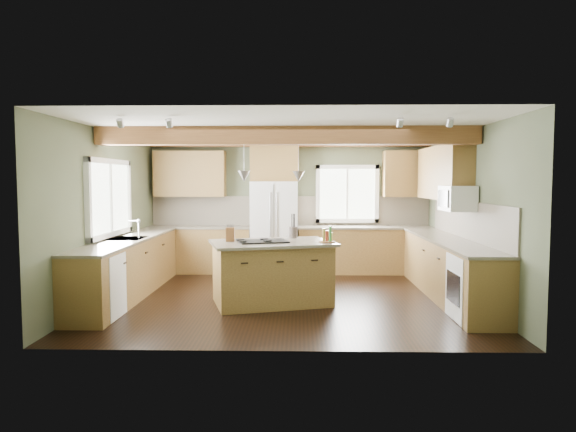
{
  "coord_description": "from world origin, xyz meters",
  "views": [
    {
      "loc": [
        0.19,
        -7.87,
        1.82
      ],
      "look_at": [
        0.01,
        0.3,
        1.25
      ],
      "focal_mm": 32.0,
      "sensor_mm": 36.0,
      "label": 1
    }
  ],
  "objects": [
    {
      "name": "ceiling_beam",
      "position": [
        0.0,
        -0.36,
        2.47
      ],
      "size": [
        5.55,
        0.26,
        0.26
      ],
      "primitive_type": "cube",
      "color": "brown",
      "rests_on": "ceiling"
    },
    {
      "name": "upper_cab_back_corner",
      "position": [
        2.3,
        2.33,
        1.95
      ],
      "size": [
        0.9,
        0.35,
        0.9
      ],
      "primitive_type": "cube",
      "color": "brown",
      "rests_on": "wall_back"
    },
    {
      "name": "wall_left",
      "position": [
        -2.8,
        0.0,
        1.3
      ],
      "size": [
        0.0,
        5.0,
        5.0
      ],
      "primitive_type": "plane",
      "rotation": [
        1.57,
        0.0,
        1.57
      ],
      "color": "#4E543B",
      "rests_on": "ground"
    },
    {
      "name": "island_top",
      "position": [
        -0.22,
        -0.36,
        0.9
      ],
      "size": [
        1.98,
        1.55,
        0.04
      ],
      "primitive_type": "cube",
      "rotation": [
        0.0,
        0.0,
        0.28
      ],
      "color": "brown",
      "rests_on": "island"
    },
    {
      "name": "bottle_tray",
      "position": [
        0.6,
        -0.41,
        1.03
      ],
      "size": [
        0.32,
        0.32,
        0.22
      ],
      "primitive_type": null,
      "rotation": [
        0.0,
        0.0,
        0.43
      ],
      "color": "brown",
      "rests_on": "island_top"
    },
    {
      "name": "utensil_crock",
      "position": [
        0.09,
        0.17,
        1.01
      ],
      "size": [
        0.16,
        0.16,
        0.17
      ],
      "primitive_type": "cylinder",
      "rotation": [
        0.0,
        0.0,
        0.31
      ],
      "color": "#37302C",
      "rests_on": "island_top"
    },
    {
      "name": "base_cab_back_right",
      "position": [
        1.49,
        2.2,
        0.44
      ],
      "size": [
        2.62,
        0.6,
        0.88
      ],
      "primitive_type": "cube",
      "color": "brown",
      "rests_on": "floor"
    },
    {
      "name": "oven",
      "position": [
        2.49,
        -1.25,
        0.43
      ],
      "size": [
        0.6,
        0.72,
        0.84
      ],
      "primitive_type": "cube",
      "color": "white",
      "rests_on": "floor"
    },
    {
      "name": "pendant_right",
      "position": [
        0.17,
        -0.25,
        1.88
      ],
      "size": [
        0.18,
        0.18,
        0.16
      ],
      "primitive_type": "cone",
      "rotation": [
        3.14,
        0.0,
        0.0
      ],
      "color": "#B2B2B7",
      "rests_on": "ceiling"
    },
    {
      "name": "cooktop",
      "position": [
        -0.35,
        -0.4,
        0.93
      ],
      "size": [
        0.81,
        0.65,
        0.02
      ],
      "primitive_type": "cube",
      "rotation": [
        0.0,
        0.0,
        0.28
      ],
      "color": "black",
      "rests_on": "island_top"
    },
    {
      "name": "faucet",
      "position": [
        -2.32,
        0.05,
        1.05
      ],
      "size": [
        0.02,
        0.02,
        0.28
      ],
      "primitive_type": "cylinder",
      "color": "#B2B2B7",
      "rests_on": "sink"
    },
    {
      "name": "upper_cab_over_fridge",
      "position": [
        -0.3,
        2.33,
        2.15
      ],
      "size": [
        0.96,
        0.35,
        0.7
      ],
      "primitive_type": "cube",
      "color": "brown",
      "rests_on": "wall_back"
    },
    {
      "name": "counter_back_right",
      "position": [
        1.49,
        2.2,
        0.9
      ],
      "size": [
        2.66,
        0.64,
        0.04
      ],
      "primitive_type": "cube",
      "color": "brown",
      "rests_on": "base_cab_back_right"
    },
    {
      "name": "sink",
      "position": [
        -2.5,
        0.05,
        0.91
      ],
      "size": [
        0.5,
        0.65,
        0.03
      ],
      "primitive_type": "cube",
      "color": "#262628",
      "rests_on": "counter_left"
    },
    {
      "name": "knife_block",
      "position": [
        -0.83,
        -0.33,
        1.02
      ],
      "size": [
        0.12,
        0.09,
        0.21
      ],
      "primitive_type": "cube",
      "rotation": [
        0.0,
        0.0,
        -0.0
      ],
      "color": "brown",
      "rests_on": "island_top"
    },
    {
      "name": "wall_right",
      "position": [
        2.8,
        0.0,
        1.3
      ],
      "size": [
        0.0,
        5.0,
        5.0
      ],
      "primitive_type": "plane",
      "rotation": [
        1.57,
        0.0,
        -1.57
      ],
      "color": "#4E543B",
      "rests_on": "ground"
    },
    {
      "name": "window_back",
      "position": [
        1.15,
        2.48,
        1.55
      ],
      "size": [
        1.1,
        0.04,
        1.0
      ],
      "primitive_type": "cube",
      "color": "white",
      "rests_on": "wall_back"
    },
    {
      "name": "island",
      "position": [
        -0.22,
        -0.36,
        0.44
      ],
      "size": [
        1.85,
        1.41,
        0.88
      ],
      "primitive_type": "cube",
      "rotation": [
        0.0,
        0.0,
        0.28
      ],
      "color": "olive",
      "rests_on": "floor"
    },
    {
      "name": "microwave",
      "position": [
        2.58,
        -0.05,
        1.55
      ],
      "size": [
        0.4,
        0.7,
        0.38
      ],
      "primitive_type": "cube",
      "color": "white",
      "rests_on": "wall_right"
    },
    {
      "name": "upper_cab_right",
      "position": [
        2.62,
        0.9,
        1.95
      ],
      "size": [
        0.35,
        2.2,
        0.9
      ],
      "primitive_type": "cube",
      "color": "brown",
      "rests_on": "wall_right"
    },
    {
      "name": "soffit_trim",
      "position": [
        0.0,
        2.4,
        2.54
      ],
      "size": [
        5.55,
        0.2,
        0.1
      ],
      "primitive_type": "cube",
      "color": "brown",
      "rests_on": "ceiling"
    },
    {
      "name": "wall_back",
      "position": [
        0.0,
        2.5,
        1.3
      ],
      "size": [
        5.6,
        0.0,
        5.6
      ],
      "primitive_type": "plane",
      "rotation": [
        1.57,
        0.0,
        0.0
      ],
      "color": "#4E543B",
      "rests_on": "ground"
    },
    {
      "name": "pendant_left",
      "position": [
        -0.61,
        -0.47,
        1.88
      ],
      "size": [
        0.18,
        0.18,
        0.16
      ],
      "primitive_type": "cone",
      "rotation": [
        3.14,
        0.0,
        0.0
      ],
      "color": "#B2B2B7",
      "rests_on": "ceiling"
    },
    {
      "name": "window_left",
      "position": [
        -2.78,
        0.05,
        1.55
      ],
      "size": [
        0.04,
        1.6,
        1.05
      ],
      "primitive_type": "cube",
      "color": "white",
      "rests_on": "wall_left"
    },
    {
      "name": "counter_left",
      "position": [
        -2.5,
        0.05,
        0.9
      ],
      "size": [
        0.64,
        3.74,
        0.04
      ],
      "primitive_type": "cube",
      "color": "brown",
      "rests_on": "base_cab_left"
    },
    {
      "name": "upper_cab_back_left",
      "position": [
        -1.99,
        2.33,
        1.95
      ],
      "size": [
        1.4,
        0.35,
        0.9
      ],
      "primitive_type": "cube",
      "color": "brown",
      "rests_on": "wall_back"
    },
    {
      "name": "backsplash_right",
      "position": [
        2.78,
        0.05,
        1.21
      ],
      "size": [
        0.03,
        3.7,
        0.58
      ],
      "primitive_type": "cube",
      "color": "brown",
      "rests_on": "wall_right"
    },
    {
      "name": "base_cab_left",
      "position": [
        -2.5,
        0.05,
        0.44
      ],
      "size": [
        0.6,
        3.7,
        0.88
      ],
      "primitive_type": "cube",
      "color": "brown",
      "rests_on": "floor"
    },
    {
      "name": "ceiling",
      "position": [
        0.0,
        0.0,
        2.6
      ],
      "size": [
        5.6,
        5.6,
        0.0
      ],
      "primitive_type": "plane",
      "rotation": [
        3.14,
        0.0,
        0.0
      ],
      "color": "silver",
      "rests_on": "wall_back"
    },
    {
      "name": "refrigerator",
      "position": [
        -0.3,
        2.12,
        0.9
      ],
      "size": [
        0.9,
        0.74,
        1.8
      ],
      "primitive_type": "cube",
      "color": "silver",
      "rests_on": "floor"
    },
    {
      "name": "counter_right",
      "position": [
        2.5,
        0.05,
        0.9
      ],
      "size": [
        0.64,
        3.74,
        0.04
      ],
      "primitive_type": "cube",
      "color": "brown",
      "rests_on": "base_cab_right"
    },
    {
      "name": "base_cab_back_left",
      "position": [
        -1.79,
        2.2,
        0.44
      ],
      "size": [
        2.02,
        0.6,
        0.88
      ],
      "primitive_type": "cube",
      "color": "brown",
      "rests_on": "floor"
    },
    {
      "name": "dishwasher",
      "position": [
        -2.49,
        -1.25,
        0.43
      ],
      "size": [
        0.6,
        0.6,
        0.84
      ],
      "primitive_type": "cube",
      "color": "white",
      "rests_on": "floor"
    },
    {
      "name": "floor",
      "position": [
        0.0,
        0.0,
        0.0
      ],
      "size": [
        5.6,
        5.6,
        0.0
      ],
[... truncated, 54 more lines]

